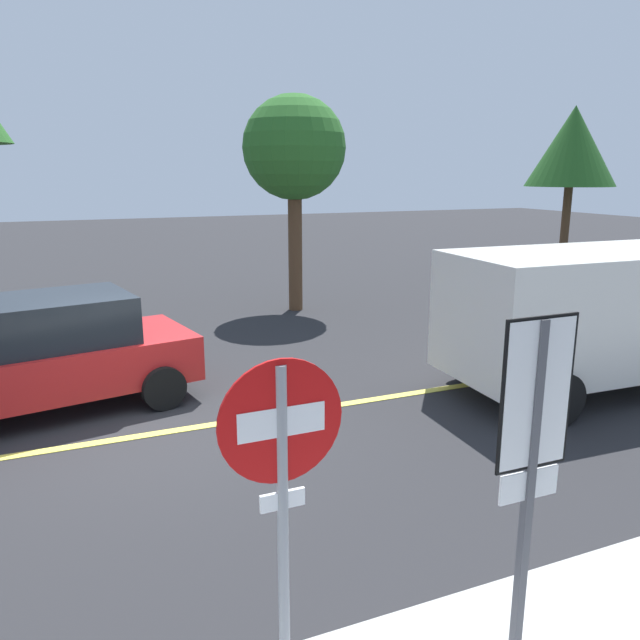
{
  "coord_description": "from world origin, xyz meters",
  "views": [
    {
      "loc": [
        -0.91,
        -7.76,
        3.35
      ],
      "look_at": [
        2.17,
        -0.41,
        1.43
      ],
      "focal_mm": 34.54,
      "sensor_mm": 36.0,
      "label": 1
    }
  ],
  "objects_px": {
    "stop_sign": "(282,479)",
    "tree_right_verge": "(294,150)",
    "car_red_crossing": "(49,354)",
    "speed_limit_sign": "(533,434)",
    "white_van": "(607,309)",
    "tree_centre_verge": "(572,147)"
  },
  "relations": [
    {
      "from": "tree_centre_verge",
      "to": "tree_right_verge",
      "type": "relative_size",
      "value": 1.05
    },
    {
      "from": "speed_limit_sign",
      "to": "car_red_crossing",
      "type": "height_order",
      "value": "speed_limit_sign"
    },
    {
      "from": "car_red_crossing",
      "to": "stop_sign",
      "type": "bearing_deg",
      "value": -77.32
    },
    {
      "from": "car_red_crossing",
      "to": "white_van",
      "type": "bearing_deg",
      "value": -16.32
    },
    {
      "from": "white_van",
      "to": "stop_sign",
      "type": "bearing_deg",
      "value": -150.59
    },
    {
      "from": "white_van",
      "to": "tree_centre_verge",
      "type": "height_order",
      "value": "tree_centre_verge"
    },
    {
      "from": "white_van",
      "to": "tree_centre_verge",
      "type": "xyz_separation_m",
      "value": [
        7.66,
        8.85,
        2.86
      ]
    },
    {
      "from": "tree_centre_verge",
      "to": "car_red_crossing",
      "type": "bearing_deg",
      "value": -157.56
    },
    {
      "from": "speed_limit_sign",
      "to": "white_van",
      "type": "bearing_deg",
      "value": 38.71
    },
    {
      "from": "car_red_crossing",
      "to": "tree_right_verge",
      "type": "height_order",
      "value": "tree_right_verge"
    },
    {
      "from": "white_van",
      "to": "tree_centre_verge",
      "type": "relative_size",
      "value": 0.97
    },
    {
      "from": "car_red_crossing",
      "to": "tree_right_verge",
      "type": "distance_m",
      "value": 7.99
    },
    {
      "from": "speed_limit_sign",
      "to": "car_red_crossing",
      "type": "bearing_deg",
      "value": 114.26
    },
    {
      "from": "speed_limit_sign",
      "to": "white_van",
      "type": "height_order",
      "value": "speed_limit_sign"
    },
    {
      "from": "tree_centre_verge",
      "to": "tree_right_verge",
      "type": "height_order",
      "value": "tree_centre_verge"
    },
    {
      "from": "stop_sign",
      "to": "tree_right_verge",
      "type": "bearing_deg",
      "value": 69.09
    },
    {
      "from": "white_van",
      "to": "tree_right_verge",
      "type": "height_order",
      "value": "tree_right_verge"
    },
    {
      "from": "stop_sign",
      "to": "tree_right_verge",
      "type": "relative_size",
      "value": 0.45
    },
    {
      "from": "speed_limit_sign",
      "to": "tree_centre_verge",
      "type": "bearing_deg",
      "value": 45.38
    },
    {
      "from": "stop_sign",
      "to": "tree_centre_verge",
      "type": "distance_m",
      "value": 19.27
    },
    {
      "from": "speed_limit_sign",
      "to": "tree_right_verge",
      "type": "height_order",
      "value": "tree_right_verge"
    },
    {
      "from": "car_red_crossing",
      "to": "tree_centre_verge",
      "type": "height_order",
      "value": "tree_centre_verge"
    }
  ]
}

